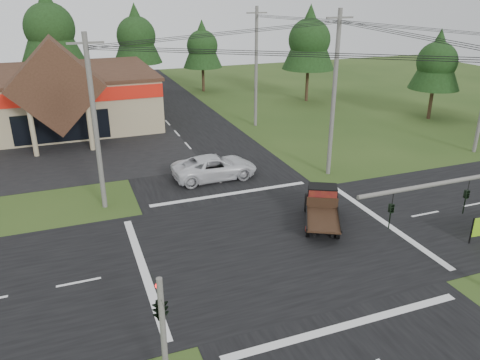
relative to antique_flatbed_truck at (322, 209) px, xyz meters
name	(u,v)px	position (x,y,z in m)	size (l,w,h in m)	color
ground	(275,244)	(-3.43, -1.03, -1.03)	(120.00, 120.00, 0.00)	#294117
road_ns	(275,244)	(-3.43, -1.03, -1.02)	(12.00, 120.00, 0.02)	black
road_ew	(275,244)	(-3.43, -1.03, -1.02)	(120.00, 12.00, 0.02)	black
parking_apron	(12,162)	(-17.43, 17.97, -1.02)	(28.00, 14.00, 0.02)	black
traffic_signal_corner	(160,299)	(-10.93, -8.36, 2.49)	(0.53, 2.48, 4.40)	#595651
utility_pole_nw	(95,123)	(-11.43, 6.97, 4.36)	(2.00, 0.30, 10.50)	#595651
utility_pole_ne	(334,94)	(4.57, 6.97, 4.86)	(2.00, 0.30, 11.50)	#595651
utility_pole_n	(256,67)	(4.57, 20.97, 4.71)	(2.00, 0.30, 11.20)	#595651
tree_row_c	(49,25)	(-13.43, 39.97, 7.69)	(7.28, 7.28, 13.13)	#332316
tree_row_d	(136,34)	(-3.43, 40.97, 6.34)	(6.16, 6.16, 11.11)	#332316
tree_row_e	(202,44)	(4.57, 38.97, 5.00)	(5.04, 5.04, 9.09)	#332316
tree_side_ne	(309,38)	(14.57, 28.97, 6.34)	(6.16, 6.16, 11.11)	#332316
tree_side_e_near	(437,60)	(22.57, 16.97, 5.00)	(5.04, 5.04, 9.09)	#332316
antique_flatbed_truck	(322,209)	(0.00, 0.00, 0.00)	(1.89, 4.94, 2.06)	maroon
white_pickup	(215,167)	(-3.53, 9.06, -0.19)	(2.79, 6.05, 1.68)	silver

